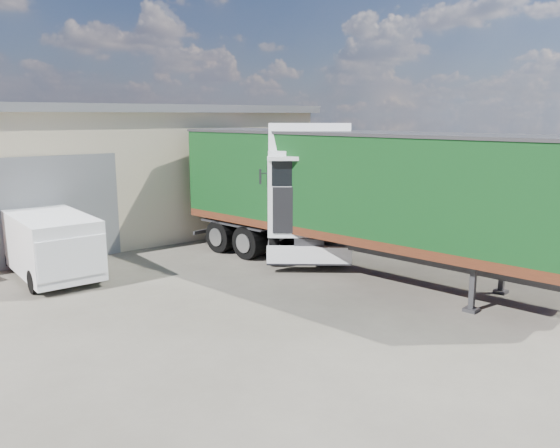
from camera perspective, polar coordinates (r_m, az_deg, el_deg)
ground at (r=12.30m, az=0.93°, el=-12.20°), size 120.00×120.00×0.00m
brick_boundary_wall at (r=23.98m, az=13.91°, el=2.21°), size 0.35×26.00×2.50m
tractor_unit at (r=19.10m, az=2.91°, el=2.43°), size 6.29×6.96×4.66m
box_trailer at (r=17.11m, az=7.93°, el=3.76°), size 5.18×13.56×4.41m
panel_van at (r=18.18m, az=-22.92°, el=-1.97°), size 2.04×4.81×1.95m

